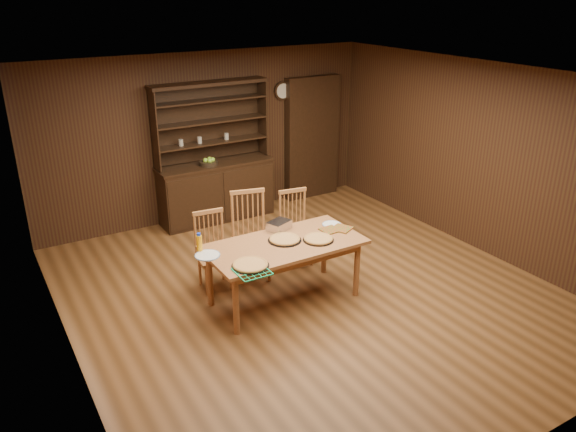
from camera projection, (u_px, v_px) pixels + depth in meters
floor at (310, 292)px, 6.91m from camera, size 6.00×6.00×0.00m
room_shell at (312, 170)px, 6.30m from camera, size 6.00×6.00×6.00m
china_hutch at (216, 184)px, 8.87m from camera, size 1.84×0.52×2.17m
doorway at (312, 138)px, 9.71m from camera, size 1.00×0.18×2.10m
wall_clock at (283, 91)px, 9.17m from camera, size 0.30×0.05×0.30m
dining_table at (284, 250)px, 6.49m from camera, size 1.82×0.91×0.75m
chair_left at (212, 247)px, 6.88m from camera, size 0.44×0.42×0.98m
chair_center at (250, 232)px, 7.12m from camera, size 0.56×0.54×1.13m
chair_right at (295, 225)px, 7.51m from camera, size 0.47×0.45×1.01m
pizza_left at (250, 265)px, 5.92m from camera, size 0.40×0.40×0.04m
pizza_right at (318, 239)px, 6.52m from camera, size 0.36×0.36×0.04m
pizza_center at (285, 239)px, 6.52m from camera, size 0.39×0.39×0.04m
cooling_rack at (252, 271)px, 5.81m from camera, size 0.33×0.33×0.01m
plate_left at (207, 255)px, 6.15m from camera, size 0.28×0.28×0.02m
plate_right at (332, 224)px, 6.94m from camera, size 0.24×0.24×0.02m
foil_dish at (279, 225)px, 6.79m from camera, size 0.33×0.29×0.11m
juice_bottle at (199, 243)px, 6.21m from camera, size 0.06×0.06×0.23m
pot_holder_a at (342, 229)px, 6.82m from camera, size 0.30×0.30×0.02m
pot_holder_b at (330, 230)px, 6.79m from camera, size 0.22×0.22×0.02m
fruit_bowl at (209, 162)px, 8.61m from camera, size 0.29×0.29×0.12m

